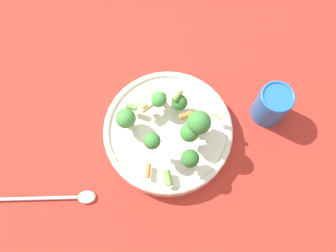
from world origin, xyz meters
name	(u,v)px	position (x,y,z in m)	size (l,w,h in m)	color
ground_plane	(168,135)	(0.00, 0.00, 0.00)	(3.00, 3.00, 0.00)	#B72D23
bowl	(168,131)	(0.00, 0.00, 0.02)	(0.27, 0.27, 0.04)	silver
pasta_salad	(177,124)	(0.00, 0.02, 0.09)	(0.18, 0.18, 0.09)	#8CB766
cup	(272,105)	(-0.16, 0.15, 0.05)	(0.07, 0.07, 0.09)	#2366B2
spoon	(64,198)	(0.22, -0.10, 0.01)	(0.12, 0.17, 0.01)	silver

